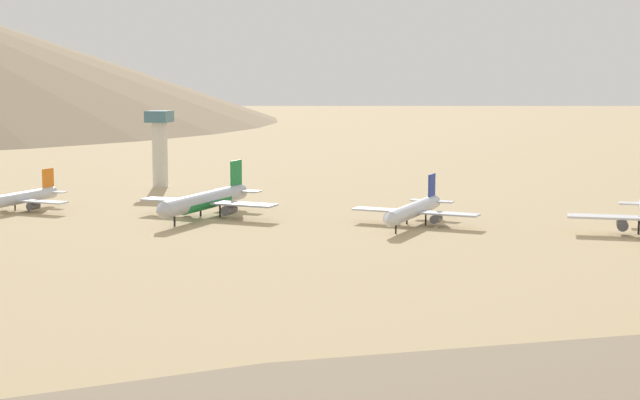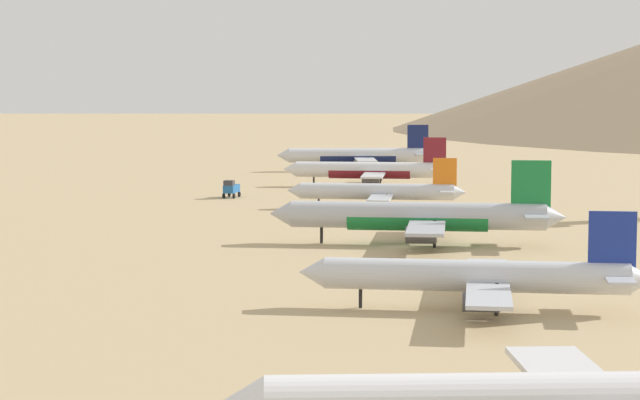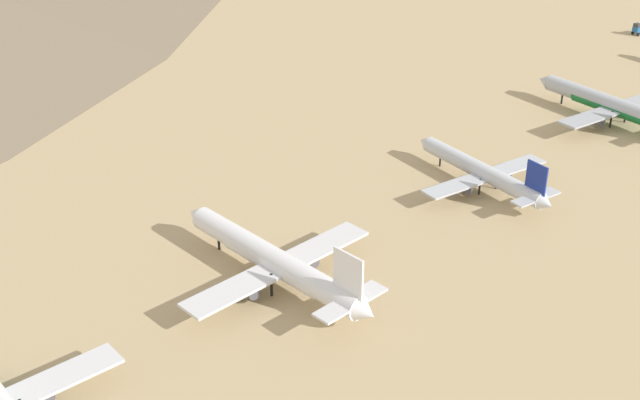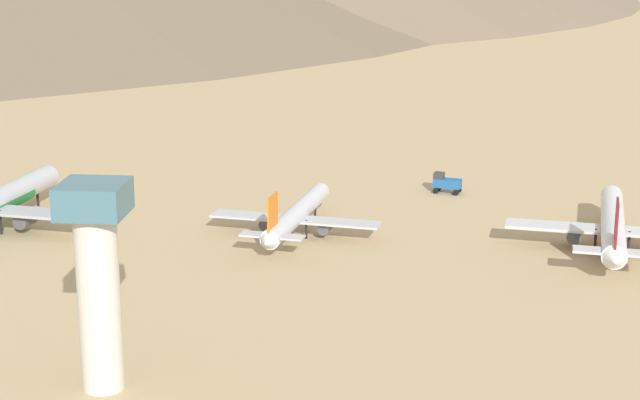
{
  "view_description": "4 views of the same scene",
  "coord_description": "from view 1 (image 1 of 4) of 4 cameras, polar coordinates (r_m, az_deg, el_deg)",
  "views": [
    {
      "loc": [
        235.05,
        85.12,
        37.57
      ],
      "look_at": [
        -2.78,
        27.63,
        5.49
      ],
      "focal_mm": 56.77,
      "sensor_mm": 36.0,
      "label": 1
    },
    {
      "loc": [
        19.96,
        175.78,
        24.48
      ],
      "look_at": [
        11.81,
        -11.89,
        6.03
      ],
      "focal_mm": 66.0,
      "sensor_mm": 36.0,
      "label": 2
    },
    {
      "loc": [
        -88.1,
        179.72,
        76.53
      ],
      "look_at": [
        8.56,
        86.52,
        5.97
      ],
      "focal_mm": 45.61,
      "sensor_mm": 36.0,
      "label": 3
    },
    {
      "loc": [
        -171.84,
        -74.0,
        52.86
      ],
      "look_at": [
        2.58,
        -57.46,
        5.01
      ],
      "focal_mm": 60.15,
      "sensor_mm": 36.0,
      "label": 4
    }
  ],
  "objects": [
    {
      "name": "parked_jet_2",
      "position": [
        276.57,
        -16.71,
        0.07
      ],
      "size": [
        35.43,
        28.98,
        10.25
      ],
      "color": "silver",
      "rests_on": "ground"
    },
    {
      "name": "parked_jet_4",
      "position": [
        242.64,
        5.32,
        -0.58
      ],
      "size": [
        38.35,
        31.38,
        11.1
      ],
      "color": "silver",
      "rests_on": "ground"
    },
    {
      "name": "control_tower",
      "position": [
        323.15,
        -9.02,
        3.14
      ],
      "size": [
        7.2,
        7.2,
        24.14
      ],
      "color": "beige",
      "rests_on": "ground"
    },
    {
      "name": "parked_jet_3",
      "position": [
        255.75,
        -6.47,
        -0.04
      ],
      "size": [
        45.46,
        37.17,
        13.14
      ],
      "color": "#B2B7C1",
      "rests_on": "ground"
    },
    {
      "name": "ground_plane",
      "position": [
        252.8,
        -6.25,
        -1.12
      ],
      "size": [
        1846.79,
        1846.79,
        0.0
      ],
      "primitive_type": "plane",
      "color": "tan"
    }
  ]
}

